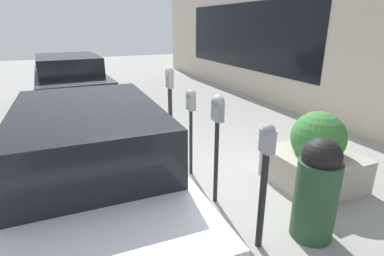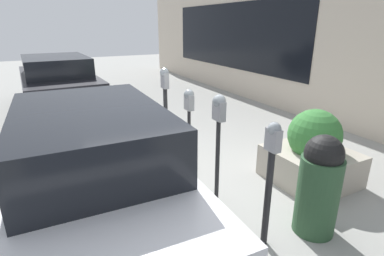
{
  "view_description": "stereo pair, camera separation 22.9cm",
  "coord_description": "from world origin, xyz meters",
  "views": [
    {
      "loc": [
        -3.61,
        1.52,
        2.35
      ],
      "look_at": [
        0.0,
        -0.09,
        0.97
      ],
      "focal_mm": 28.0,
      "sensor_mm": 36.0,
      "label": 1
    },
    {
      "loc": [
        -3.51,
        1.73,
        2.35
      ],
      "look_at": [
        0.0,
        -0.09,
        0.97
      ],
      "focal_mm": 28.0,
      "sensor_mm": 36.0,
      "label": 2
    }
  ],
  "objects": [
    {
      "name": "parking_meter_fourth",
      "position": [
        1.52,
        -0.32,
        1.09
      ],
      "size": [
        0.2,
        0.17,
        1.6
      ],
      "color": "#232326",
      "rests_on": "ground_plane"
    },
    {
      "name": "parked_car_middle",
      "position": [
        -0.03,
        1.29,
        0.76
      ],
      "size": [
        4.56,
        1.89,
        1.47
      ],
      "rotation": [
        0.0,
        0.0,
        -0.03
      ],
      "color": "silver",
      "rests_on": "ground_plane"
    },
    {
      "name": "trash_bin",
      "position": [
        -1.51,
        -0.93,
        0.61
      ],
      "size": [
        0.47,
        0.47,
        1.22
      ],
      "color": "#2D5133",
      "rests_on": "ground_plane"
    },
    {
      "name": "curb_strip",
      "position": [
        0.0,
        0.08,
        0.02
      ],
      "size": [
        24.5,
        0.16,
        0.04
      ],
      "color": "gray",
      "rests_on": "ground_plane"
    },
    {
      "name": "ground_plane",
      "position": [
        0.0,
        0.0,
        0.0
      ],
      "size": [
        40.0,
        40.0,
        0.0
      ],
      "primitive_type": "plane",
      "color": "#999993"
    },
    {
      "name": "parking_meter_second",
      "position": [
        -0.43,
        -0.25,
        1.14
      ],
      "size": [
        0.2,
        0.17,
        1.52
      ],
      "color": "#232326",
      "rests_on": "ground_plane"
    },
    {
      "name": "parked_car_rear",
      "position": [
        5.69,
        1.23,
        0.8
      ],
      "size": [
        4.47,
        1.97,
        1.51
      ],
      "rotation": [
        0.0,
        0.0,
        0.04
      ],
      "color": "black",
      "rests_on": "ground_plane"
    },
    {
      "name": "parking_meter_nearest",
      "position": [
        -1.42,
        -0.27,
        0.93
      ],
      "size": [
        0.16,
        0.14,
        1.44
      ],
      "color": "#232326",
      "rests_on": "ground_plane"
    },
    {
      "name": "planter_box",
      "position": [
        -0.62,
        -1.84,
        0.47
      ],
      "size": [
        1.18,
        1.15,
        1.16
      ],
      "color": "#B2A899",
      "rests_on": "ground_plane"
    },
    {
      "name": "parking_meter_middle",
      "position": [
        0.45,
        -0.27,
        1.07
      ],
      "size": [
        0.18,
        0.15,
        1.42
      ],
      "color": "#232326",
      "rests_on": "ground_plane"
    }
  ]
}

